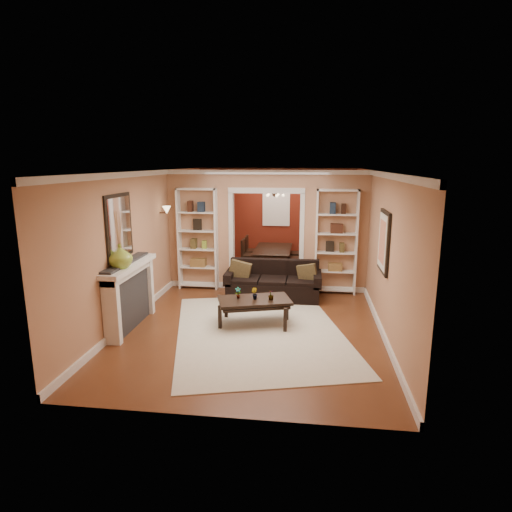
# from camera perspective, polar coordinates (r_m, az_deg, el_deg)

# --- Properties ---
(floor) EXTENTS (8.00, 8.00, 0.00)m
(floor) POSITION_cam_1_polar(r_m,az_deg,el_deg) (8.84, 0.55, -6.49)
(floor) COLOR brown
(floor) RESTS_ON ground
(ceiling) EXTENTS (8.00, 8.00, 0.00)m
(ceiling) POSITION_cam_1_polar(r_m,az_deg,el_deg) (8.36, 0.59, 11.30)
(ceiling) COLOR white
(ceiling) RESTS_ON ground
(wall_back) EXTENTS (8.00, 0.00, 8.00)m
(wall_back) POSITION_cam_1_polar(r_m,az_deg,el_deg) (12.44, 2.72, 5.41)
(wall_back) COLOR tan
(wall_back) RESTS_ON ground
(wall_front) EXTENTS (8.00, 0.00, 8.00)m
(wall_front) POSITION_cam_1_polar(r_m,az_deg,el_deg) (4.66, -5.18, -6.56)
(wall_front) COLOR tan
(wall_front) RESTS_ON ground
(wall_left) EXTENTS (0.00, 8.00, 8.00)m
(wall_left) POSITION_cam_1_polar(r_m,az_deg,el_deg) (9.03, -13.76, 2.41)
(wall_left) COLOR tan
(wall_left) RESTS_ON ground
(wall_right) EXTENTS (0.00, 8.00, 8.00)m
(wall_right) POSITION_cam_1_polar(r_m,az_deg,el_deg) (8.54, 15.75, 1.74)
(wall_right) COLOR tan
(wall_right) RESTS_ON ground
(partition_wall) EXTENTS (4.50, 0.15, 2.70)m
(partition_wall) POSITION_cam_1_polar(r_m,az_deg,el_deg) (9.67, 1.40, 3.41)
(partition_wall) COLOR tan
(partition_wall) RESTS_ON floor
(red_back_panel) EXTENTS (4.44, 0.04, 2.64)m
(red_back_panel) POSITION_cam_1_polar(r_m,az_deg,el_deg) (12.41, 2.71, 5.26)
(red_back_panel) COLOR maroon
(red_back_panel) RESTS_ON floor
(dining_window) EXTENTS (0.78, 0.03, 0.98)m
(dining_window) POSITION_cam_1_polar(r_m,az_deg,el_deg) (12.34, 2.70, 6.29)
(dining_window) COLOR #8CA5CC
(dining_window) RESTS_ON wall_back
(area_rug) EXTENTS (3.67, 4.46, 0.01)m
(area_rug) POSITION_cam_1_polar(r_m,az_deg,el_deg) (7.50, 0.43, -9.98)
(area_rug) COLOR beige
(area_rug) RESTS_ON floor
(sofa) EXTENTS (2.02, 0.87, 0.79)m
(sofa) POSITION_cam_1_polar(r_m,az_deg,el_deg) (9.13, 2.32, -3.28)
(sofa) COLOR black
(sofa) RESTS_ON floor
(pillow_left) EXTENTS (0.46, 0.17, 0.45)m
(pillow_left) POSITION_cam_1_polar(r_m,az_deg,el_deg) (9.14, -2.17, -1.87)
(pillow_left) COLOR brown
(pillow_left) RESTS_ON sofa
(pillow_right) EXTENTS (0.41, 0.20, 0.40)m
(pillow_right) POSITION_cam_1_polar(r_m,az_deg,el_deg) (9.03, 6.87, -2.29)
(pillow_right) COLOR brown
(pillow_right) RESTS_ON sofa
(coffee_table) EXTENTS (1.41, 1.02, 0.48)m
(coffee_table) POSITION_cam_1_polar(r_m,az_deg,el_deg) (7.72, -0.21, -7.44)
(coffee_table) COLOR black
(coffee_table) RESTS_ON floor
(plant_left) EXTENTS (0.13, 0.11, 0.21)m
(plant_left) POSITION_cam_1_polar(r_m,az_deg,el_deg) (7.66, -2.40, -4.93)
(plant_left) COLOR #336626
(plant_left) RESTS_ON coffee_table
(plant_center) EXTENTS (0.14, 0.14, 0.20)m
(plant_center) POSITION_cam_1_polar(r_m,az_deg,el_deg) (7.62, -0.21, -5.04)
(plant_center) COLOR #336626
(plant_center) RESTS_ON coffee_table
(plant_right) EXTENTS (0.14, 0.14, 0.18)m
(plant_right) POSITION_cam_1_polar(r_m,az_deg,el_deg) (7.59, 2.00, -5.21)
(plant_right) COLOR #336626
(plant_right) RESTS_ON coffee_table
(bookshelf_left) EXTENTS (0.90, 0.30, 2.30)m
(bookshelf_left) POSITION_cam_1_polar(r_m,az_deg,el_deg) (9.82, -7.75, 2.25)
(bookshelf_left) COLOR white
(bookshelf_left) RESTS_ON floor
(bookshelf_right) EXTENTS (0.90, 0.30, 2.30)m
(bookshelf_right) POSITION_cam_1_polar(r_m,az_deg,el_deg) (9.51, 10.62, 1.82)
(bookshelf_right) COLOR white
(bookshelf_right) RESTS_ON floor
(fireplace) EXTENTS (0.32, 1.70, 1.16)m
(fireplace) POSITION_cam_1_polar(r_m,az_deg,el_deg) (7.80, -16.27, -5.11)
(fireplace) COLOR white
(fireplace) RESTS_ON floor
(vase) EXTENTS (0.44, 0.44, 0.41)m
(vase) POSITION_cam_1_polar(r_m,az_deg,el_deg) (7.32, -17.64, -0.00)
(vase) COLOR #8CAE38
(vase) RESTS_ON fireplace
(mirror) EXTENTS (0.03, 0.95, 1.10)m
(mirror) POSITION_cam_1_polar(r_m,az_deg,el_deg) (7.59, -17.80, 3.77)
(mirror) COLOR silver
(mirror) RESTS_ON wall_left
(wall_sconce) EXTENTS (0.18, 0.18, 0.22)m
(wall_sconce) POSITION_cam_1_polar(r_m,az_deg,el_deg) (9.44, -12.16, 5.86)
(wall_sconce) COLOR #FFE0A5
(wall_sconce) RESTS_ON wall_left
(framed_art) EXTENTS (0.04, 0.85, 1.05)m
(framed_art) POSITION_cam_1_polar(r_m,az_deg,el_deg) (7.53, 16.62, 1.84)
(framed_art) COLOR black
(framed_art) RESTS_ON wall_right
(dining_table) EXTENTS (1.72, 0.96, 0.60)m
(dining_table) POSITION_cam_1_polar(r_m,az_deg,el_deg) (11.49, 2.43, -0.48)
(dining_table) COLOR black
(dining_table) RESTS_ON floor
(dining_chair_nw) EXTENTS (0.59, 0.59, 0.92)m
(dining_chair_nw) POSITION_cam_1_polar(r_m,az_deg,el_deg) (11.22, -0.49, 0.04)
(dining_chair_nw) COLOR black
(dining_chair_nw) RESTS_ON floor
(dining_chair_ne) EXTENTS (0.51, 0.51, 0.82)m
(dining_chair_ne) POSITION_cam_1_polar(r_m,az_deg,el_deg) (11.14, 5.13, -0.35)
(dining_chair_ne) COLOR black
(dining_chair_ne) RESTS_ON floor
(dining_chair_sw) EXTENTS (0.58, 0.58, 0.90)m
(dining_chair_sw) POSITION_cam_1_polar(r_m,az_deg,el_deg) (11.80, -0.10, 0.62)
(dining_chair_sw) COLOR black
(dining_chair_sw) RESTS_ON floor
(dining_chair_se) EXTENTS (0.53, 0.53, 0.83)m
(dining_chair_se) POSITION_cam_1_polar(r_m,az_deg,el_deg) (11.73, 5.24, 0.32)
(dining_chair_se) COLOR black
(dining_chair_se) RESTS_ON floor
(chandelier) EXTENTS (0.50, 0.50, 0.30)m
(chandelier) POSITION_cam_1_polar(r_m,az_deg,el_deg) (11.08, 2.22, 8.04)
(chandelier) COLOR #362318
(chandelier) RESTS_ON ceiling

